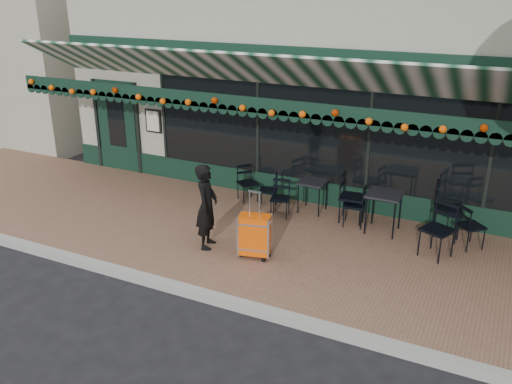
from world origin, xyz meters
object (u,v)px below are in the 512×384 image
at_px(woman, 207,206).
at_px(suitcase, 255,236).
at_px(chair_solo, 248,183).
at_px(chair_a_extra, 471,226).
at_px(chair_b_front, 280,199).
at_px(chair_a_left, 354,206).
at_px(chair_a_front, 437,230).
at_px(chair_a_right, 448,209).
at_px(chair_b_right, 352,198).
at_px(cafe_table_a, 385,197).
at_px(chair_b_left, 268,191).
at_px(cafe_table_b, 313,184).

height_order(woman, suitcase, woman).
bearing_deg(chair_solo, woman, -132.42).
height_order(chair_a_extra, chair_b_front, chair_a_extra).
distance_m(chair_a_left, chair_a_front, 1.73).
relative_size(chair_a_right, chair_a_front, 1.05).
xyz_separation_m(chair_b_right, chair_solo, (-2.30, 0.06, -0.10)).
bearing_deg(chair_b_front, cafe_table_a, -7.91).
height_order(chair_a_right, chair_b_right, chair_a_right).
distance_m(cafe_table_a, chair_a_left, 0.63).
relative_size(suitcase, chair_a_right, 1.18).
bearing_deg(suitcase, chair_a_right, 26.37).
bearing_deg(chair_b_left, suitcase, -1.18).
bearing_deg(chair_b_front, cafe_table_b, 34.87).
height_order(chair_a_front, chair_a_extra, chair_a_front).
height_order(chair_a_front, chair_solo, chair_a_front).
relative_size(chair_a_front, chair_solo, 1.25).
distance_m(chair_a_front, chair_b_left, 3.52).
xyz_separation_m(suitcase, chair_b_left, (-0.70, 2.07, -0.02)).
bearing_deg(chair_a_right, chair_b_front, 92.95).
height_order(chair_a_right, chair_b_front, chair_a_right).
height_order(suitcase, chair_a_left, suitcase).
relative_size(cafe_table_b, chair_a_front, 0.68).
bearing_deg(chair_solo, chair_b_right, -52.78).
bearing_deg(cafe_table_a, chair_a_left, 177.26).
bearing_deg(chair_a_right, chair_a_left, 94.38).
relative_size(chair_a_left, chair_a_front, 0.84).
distance_m(cafe_table_a, chair_b_left, 2.42).
relative_size(chair_a_left, chair_solo, 1.05).
relative_size(suitcase, cafe_table_a, 1.55).
distance_m(chair_a_extra, chair_b_right, 2.20).
bearing_deg(cafe_table_b, chair_b_right, -7.24).
relative_size(cafe_table_a, cafe_table_b, 1.17).
xyz_separation_m(chair_a_right, chair_b_left, (-3.48, -0.30, -0.13)).
distance_m(woman, chair_solo, 2.30).
bearing_deg(chair_a_left, chair_b_right, -162.86).
height_order(woman, chair_b_left, woman).
relative_size(cafe_table_a, chair_a_extra, 0.96).
bearing_deg(chair_b_right, woman, 132.12).
xyz_separation_m(woman, chair_b_right, (1.95, 2.18, -0.27)).
height_order(cafe_table_a, chair_a_right, chair_a_right).
relative_size(cafe_table_b, chair_solo, 0.85).
bearing_deg(chair_solo, chair_a_extra, -54.65).
relative_size(chair_b_left, chair_b_front, 0.99).
bearing_deg(chair_a_front, chair_b_right, 178.14).
height_order(suitcase, chair_b_left, suitcase).
height_order(chair_a_right, chair_solo, chair_a_right).
bearing_deg(chair_a_left, chair_solo, -105.31).
bearing_deg(chair_b_left, chair_a_front, 58.56).
relative_size(cafe_table_a, chair_b_left, 1.02).
height_order(chair_b_front, chair_solo, chair_solo).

